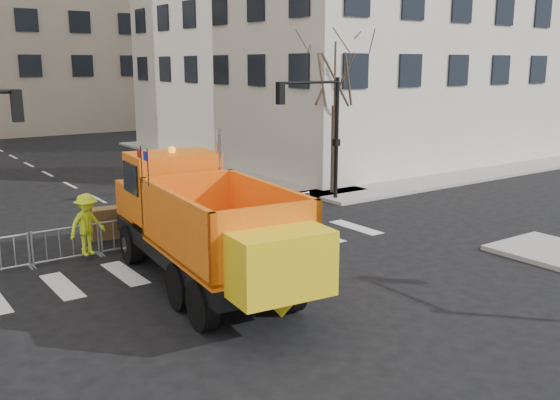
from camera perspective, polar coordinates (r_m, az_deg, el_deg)
ground at (r=15.62m, az=3.87°, el=-10.07°), size 120.00×120.00×0.00m
sidewalk_back at (r=22.47m, az=-9.98°, el=-3.01°), size 64.00×5.00×0.15m
traffic_light_right at (r=27.38m, az=5.18°, el=5.47°), size 0.18×0.18×5.40m
crowd_barriers at (r=21.25m, az=-10.80°, el=-2.60°), size 12.60×0.60×1.10m
street_tree at (r=28.49m, az=4.99°, el=7.86°), size 3.00×3.00×7.50m
plow_truck at (r=16.74m, az=-6.96°, el=-1.99°), size 4.06×10.84×4.12m
cop_a at (r=20.70m, az=-9.87°, el=-2.23°), size 0.68×0.55×1.61m
cop_b at (r=20.94m, az=-8.39°, el=-1.85°), size 0.93×0.78×1.72m
cop_c at (r=20.19m, az=-13.00°, el=-2.32°), size 0.94×1.20×1.90m
worker at (r=20.10m, az=-17.23°, el=-2.14°), size 1.41×1.07×1.93m
newspaper_box at (r=23.21m, az=-1.53°, el=-0.74°), size 0.47×0.43×1.10m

